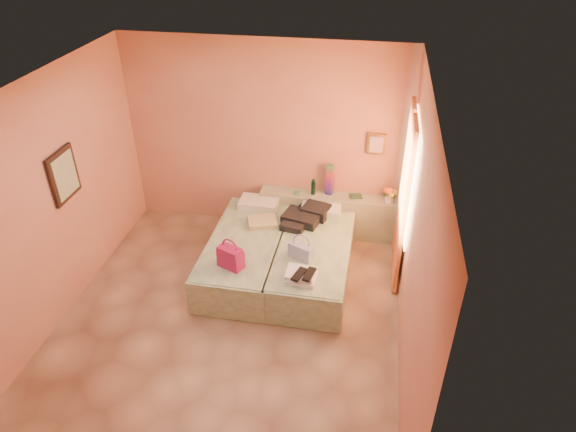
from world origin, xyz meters
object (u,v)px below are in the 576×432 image
(bed_left, at_px, (246,254))
(magenta_handbag, at_px, (231,257))
(water_bottle, at_px, (313,187))
(bed_right, at_px, (313,261))
(towel_stack, at_px, (302,276))
(headboard_ledge, at_px, (330,215))
(blue_handbag, at_px, (301,251))
(green_book, at_px, (356,196))
(flower_vase, at_px, (390,194))

(bed_left, xyz_separation_m, magenta_handbag, (-0.03, -0.60, 0.39))
(bed_left, distance_m, water_bottle, 1.39)
(bed_right, distance_m, towel_stack, 0.76)
(water_bottle, bearing_deg, headboard_ledge, -0.16)
(bed_right, xyz_separation_m, blue_handbag, (-0.12, -0.29, 0.35))
(blue_handbag, bearing_deg, magenta_handbag, -134.17)
(bed_left, relative_size, green_book, 11.60)
(headboard_ledge, distance_m, towel_stack, 1.77)
(bed_right, bearing_deg, water_bottle, 98.74)
(bed_left, height_order, magenta_handbag, magenta_handbag)
(headboard_ledge, bearing_deg, blue_handbag, -99.43)
(bed_left, bearing_deg, flower_vase, 29.19)
(green_book, bearing_deg, magenta_handbag, -142.57)
(water_bottle, distance_m, green_book, 0.62)
(magenta_handbag, bearing_deg, water_bottle, 88.29)
(bed_left, bearing_deg, headboard_ledge, 46.85)
(headboard_ledge, xyz_separation_m, magenta_handbag, (-1.03, -1.65, 0.32))
(blue_handbag, relative_size, towel_stack, 0.88)
(headboard_ledge, relative_size, blue_handbag, 6.64)
(bed_right, distance_m, flower_vase, 1.47)
(water_bottle, height_order, blue_handbag, water_bottle)
(towel_stack, bearing_deg, flower_vase, 60.11)
(green_book, relative_size, towel_stack, 0.49)
(flower_vase, height_order, magenta_handbag, flower_vase)
(water_bottle, relative_size, blue_handbag, 0.73)
(bed_left, relative_size, magenta_handbag, 6.55)
(green_book, height_order, towel_stack, green_book)
(headboard_ledge, relative_size, bed_right, 1.02)
(towel_stack, bearing_deg, magenta_handbag, 173.66)
(headboard_ledge, bearing_deg, water_bottle, 179.84)
(green_book, xyz_separation_m, blue_handbag, (-0.58, -1.36, -0.07))
(blue_handbag, height_order, towel_stack, blue_handbag)
(water_bottle, distance_m, flower_vase, 1.08)
(magenta_handbag, distance_m, blue_handbag, 0.87)
(green_book, bearing_deg, bed_right, -126.18)
(flower_vase, bearing_deg, magenta_handbag, -139.23)
(headboard_ledge, distance_m, magenta_handbag, 1.97)
(headboard_ledge, height_order, bed_right, headboard_ledge)
(bed_right, relative_size, flower_vase, 7.19)
(water_bottle, bearing_deg, flower_vase, -2.78)
(green_book, bearing_deg, bed_left, -154.71)
(water_bottle, bearing_deg, bed_right, -81.82)
(flower_vase, bearing_deg, headboard_ledge, 176.41)
(water_bottle, height_order, flower_vase, flower_vase)
(bed_right, xyz_separation_m, flower_vase, (0.93, 1.00, 0.54))
(blue_handbag, bearing_deg, headboard_ledge, 105.26)
(bed_left, bearing_deg, green_book, 38.67)
(water_bottle, height_order, magenta_handbag, water_bottle)
(headboard_ledge, xyz_separation_m, blue_handbag, (-0.22, -1.34, 0.27))
(bed_right, height_order, green_book, green_book)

